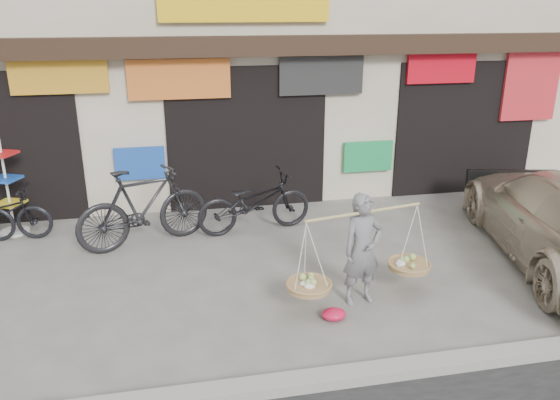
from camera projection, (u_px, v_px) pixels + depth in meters
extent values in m
plane|color=slate|center=(285.00, 291.00, 7.53)|extent=(70.00, 70.00, 0.00)
cube|color=gray|center=(325.00, 379.00, 5.66)|extent=(70.00, 0.25, 0.12)
cube|color=beige|center=(226.00, 16.00, 12.36)|extent=(14.00, 6.00, 7.00)
cube|color=black|center=(246.00, 46.00, 9.60)|extent=(14.00, 0.35, 0.35)
cube|color=black|center=(245.00, 136.00, 10.54)|extent=(3.00, 0.60, 2.70)
cube|color=black|center=(459.00, 126.00, 11.38)|extent=(3.00, 0.60, 2.70)
cube|color=orange|center=(59.00, 76.00, 9.22)|extent=(1.60, 0.08, 0.60)
cube|color=orange|center=(179.00, 79.00, 9.62)|extent=(1.80, 0.08, 0.70)
cube|color=#252525|center=(321.00, 76.00, 10.11)|extent=(1.60, 0.08, 0.70)
cube|color=red|center=(441.00, 67.00, 10.53)|extent=(1.40, 0.08, 0.60)
cube|color=red|center=(531.00, 86.00, 11.03)|extent=(1.20, 0.08, 1.40)
cube|color=#1C4CB0|center=(140.00, 163.00, 9.98)|extent=(0.90, 0.08, 0.60)
cube|color=#1C944F|center=(368.00, 156.00, 10.83)|extent=(1.00, 0.08, 0.60)
cube|color=yellow|center=(245.00, 7.00, 9.45)|extent=(3.00, 0.08, 0.50)
imported|color=slate|center=(362.00, 250.00, 7.02)|extent=(0.61, 0.46, 1.51)
cylinder|color=tan|center=(364.00, 212.00, 6.85)|extent=(1.63, 0.36, 0.04)
cylinder|color=#A17C4D|center=(309.00, 286.00, 6.88)|extent=(0.56, 0.56, 0.07)
ellipsoid|color=#A5BF66|center=(309.00, 282.00, 6.86)|extent=(0.39, 0.39, 0.10)
cylinder|color=#A17C4D|center=(409.00, 266.00, 7.42)|extent=(0.56, 0.56, 0.07)
ellipsoid|color=#A5BF66|center=(409.00, 262.00, 7.40)|extent=(0.39, 0.39, 0.10)
imported|color=black|center=(144.00, 207.00, 8.78)|extent=(2.27, 1.32, 1.32)
imported|color=black|center=(254.00, 202.00, 9.39)|extent=(2.09, 0.99, 1.05)
cube|color=black|center=(511.00, 181.00, 10.45)|extent=(1.68, 0.48, 0.45)
cube|color=silver|center=(509.00, 185.00, 10.54)|extent=(0.44, 0.12, 0.12)
cylinder|color=silver|center=(15.00, 231.00, 9.47)|extent=(0.48, 0.48, 0.04)
cylinder|color=silver|center=(7.00, 185.00, 9.18)|extent=(0.04, 0.04, 1.74)
cube|color=yellow|center=(10.00, 203.00, 9.29)|extent=(0.54, 0.54, 0.04)
cube|color=#194CB2|center=(6.00, 179.00, 9.15)|extent=(0.54, 0.54, 0.04)
cube|color=red|center=(1.00, 154.00, 9.00)|extent=(0.54, 0.54, 0.04)
ellipsoid|color=red|center=(334.00, 314.00, 6.83)|extent=(0.31, 0.25, 0.14)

